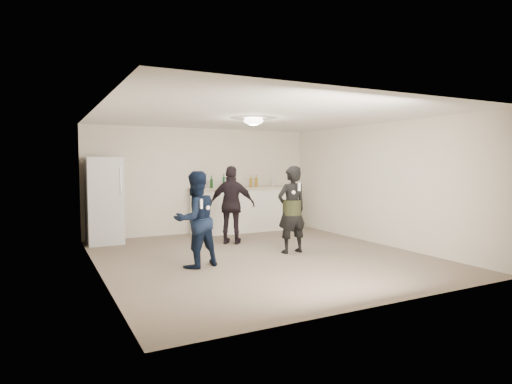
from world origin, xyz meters
name	(u,v)px	position (x,y,z in m)	size (l,w,h in m)	color
floor	(261,256)	(0.00, 0.00, 0.00)	(6.00, 6.00, 0.00)	#6B5B4C
ceiling	(261,116)	(0.00, 0.00, 2.50)	(6.00, 6.00, 0.00)	silver
wall_back	(203,181)	(0.00, 3.00, 1.25)	(6.00, 6.00, 0.00)	beige
wall_front	(382,200)	(0.00, -3.00, 1.25)	(6.00, 6.00, 0.00)	beige
wall_left	(98,192)	(-2.75, 0.00, 1.25)	(6.00, 6.00, 0.00)	beige
wall_right	(378,184)	(2.75, 0.00, 1.25)	(6.00, 6.00, 0.00)	beige
counter	(245,210)	(0.96, 2.67, 0.53)	(2.60, 0.56, 1.05)	white
counter_top	(245,188)	(0.96, 2.67, 1.07)	(2.68, 0.64, 0.04)	beige
fridge	(104,200)	(-2.32, 2.60, 0.90)	(0.70, 0.70, 1.80)	silver
fridge_handle	(121,182)	(-2.04, 2.23, 1.30)	(0.02, 0.02, 0.60)	silver
ceiling_dome	(253,121)	(0.00, 0.30, 2.45)	(0.36, 0.36, 0.16)	white
shaker	(208,185)	(-0.01, 2.66, 1.18)	(0.08, 0.08, 0.17)	silver
man	(195,219)	(-1.31, -0.22, 0.77)	(0.75, 0.59, 1.55)	#0F2041
woman	(292,210)	(0.65, 0.02, 0.81)	(0.59, 0.39, 1.63)	black
camo_shorts	(292,208)	(0.65, 0.02, 0.85)	(0.34, 0.34, 0.28)	#353D1B
spectator	(232,205)	(0.03, 1.35, 0.81)	(0.95, 0.40, 1.62)	black
remote_man	(201,204)	(-1.31, -0.50, 1.05)	(0.04, 0.04, 0.15)	silver
nunchuk_man	(208,208)	(-1.19, -0.47, 0.98)	(0.07, 0.07, 0.07)	white
remote_woman	(299,187)	(0.65, -0.23, 1.25)	(0.04, 0.04, 0.15)	white
nunchuk_woman	(294,192)	(0.55, -0.20, 1.15)	(0.07, 0.07, 0.07)	white
bottle_cluster	(243,183)	(0.91, 2.66, 1.20)	(1.67, 0.35, 0.25)	#144822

